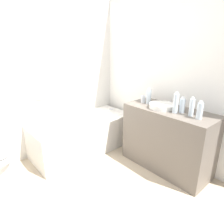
{
  "coord_description": "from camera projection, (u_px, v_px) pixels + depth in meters",
  "views": [
    {
      "loc": [
        -0.86,
        -1.65,
        1.65
      ],
      "look_at": [
        0.79,
        0.23,
        0.79
      ],
      "focal_mm": 31.59,
      "sensor_mm": 36.0,
      "label": 1
    }
  ],
  "objects": [
    {
      "name": "ground_plane",
      "position": [
        73.0,
        197.0,
        2.25
      ],
      "size": [
        4.12,
        4.12,
        0.0
      ],
      "primitive_type": "plane",
      "color": "#C1AD8E"
    },
    {
      "name": "wall_back_tiled",
      "position": [
        22.0,
        80.0,
        2.74
      ],
      "size": [
        3.52,
        0.1,
        2.36
      ],
      "primitive_type": "cube",
      "color": "white",
      "rests_on": "ground_plane"
    },
    {
      "name": "wall_right_mirror",
      "position": [
        165.0,
        78.0,
        2.87
      ],
      "size": [
        0.1,
        2.75,
        2.36
      ],
      "primitive_type": "cube",
      "color": "white",
      "rests_on": "ground_plane"
    },
    {
      "name": "bathtub",
      "position": [
        83.0,
        134.0,
        3.18
      ],
      "size": [
        1.59,
        0.7,
        1.35
      ],
      "color": "silver",
      "rests_on": "ground_plane"
    },
    {
      "name": "vanity_counter",
      "position": [
        167.0,
        139.0,
        2.69
      ],
      "size": [
        0.52,
        1.19,
        0.85
      ],
      "primitive_type": "cube",
      "color": "#6B6056",
      "rests_on": "ground_plane"
    },
    {
      "name": "sink_basin",
      "position": [
        162.0,
        106.0,
        2.58
      ],
      "size": [
        0.33,
        0.33,
        0.06
      ],
      "primitive_type": "cylinder",
      "color": "white",
      "rests_on": "vanity_counter"
    },
    {
      "name": "sink_faucet",
      "position": [
        170.0,
        103.0,
        2.7
      ],
      "size": [
        0.12,
        0.15,
        0.06
      ],
      "color": "silver",
      "rests_on": "vanity_counter"
    },
    {
      "name": "water_bottle_0",
      "position": [
        200.0,
        111.0,
        2.19
      ],
      "size": [
        0.07,
        0.07,
        0.21
      ],
      "color": "silver",
      "rests_on": "vanity_counter"
    },
    {
      "name": "water_bottle_1",
      "position": [
        176.0,
        103.0,
        2.38
      ],
      "size": [
        0.06,
        0.06,
        0.26
      ],
      "color": "silver",
      "rests_on": "vanity_counter"
    },
    {
      "name": "water_bottle_2",
      "position": [
        192.0,
        107.0,
        2.29
      ],
      "size": [
        0.06,
        0.06,
        0.23
      ],
      "color": "silver",
      "rests_on": "vanity_counter"
    },
    {
      "name": "water_bottle_3",
      "position": [
        182.0,
        105.0,
        2.4
      ],
      "size": [
        0.07,
        0.07,
        0.2
      ],
      "color": "silver",
      "rests_on": "vanity_counter"
    },
    {
      "name": "water_bottle_4",
      "position": [
        149.0,
        97.0,
        2.77
      ],
      "size": [
        0.07,
        0.07,
        0.22
      ],
      "color": "silver",
      "rests_on": "vanity_counter"
    },
    {
      "name": "drinking_glass_0",
      "position": [
        143.0,
        99.0,
        2.83
      ],
      "size": [
        0.06,
        0.06,
        0.1
      ],
      "primitive_type": "cylinder",
      "color": "white",
      "rests_on": "vanity_counter"
    }
  ]
}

